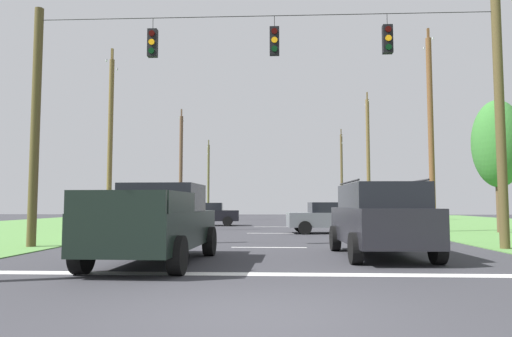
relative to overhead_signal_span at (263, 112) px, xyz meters
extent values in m
plane|color=#333338|center=(0.17, -9.34, -4.48)|extent=(120.00, 120.00, 0.00)
cube|color=white|center=(0.17, -5.65, -4.48)|extent=(13.22, 0.45, 0.01)
cube|color=white|center=(0.17, 0.35, -4.48)|extent=(2.50, 0.15, 0.01)
cube|color=white|center=(0.17, 7.98, -4.48)|extent=(2.50, 0.15, 0.01)
cube|color=white|center=(0.17, 14.63, -4.48)|extent=(2.50, 0.15, 0.01)
cylinder|color=brown|center=(-7.73, 0.00, -0.40)|extent=(0.30, 0.30, 8.17)
cylinder|color=brown|center=(7.65, 0.00, -0.40)|extent=(0.30, 0.30, 8.17)
cylinder|color=black|center=(-0.04, 0.00, 3.27)|extent=(15.38, 0.02, 0.02)
cylinder|color=black|center=(-3.75, 0.00, 3.07)|extent=(0.02, 0.02, 0.40)
cube|color=black|center=(-3.75, 0.00, 2.39)|extent=(0.32, 0.24, 0.95)
cylinder|color=#310503|center=(-3.75, -0.14, 2.69)|extent=(0.20, 0.04, 0.20)
cylinder|color=orange|center=(-3.75, -0.14, 2.39)|extent=(0.20, 0.04, 0.20)
cylinder|color=black|center=(-3.75, -0.14, 2.09)|extent=(0.20, 0.04, 0.20)
cylinder|color=black|center=(0.37, 0.00, 3.07)|extent=(0.02, 0.02, 0.40)
cube|color=black|center=(0.37, 0.00, 2.39)|extent=(0.32, 0.24, 0.95)
cylinder|color=#310503|center=(0.37, -0.14, 2.69)|extent=(0.20, 0.04, 0.20)
cylinder|color=orange|center=(0.37, -0.14, 2.39)|extent=(0.20, 0.04, 0.20)
cylinder|color=black|center=(0.37, -0.14, 2.09)|extent=(0.20, 0.04, 0.20)
cylinder|color=black|center=(4.11, 0.00, 3.07)|extent=(0.02, 0.02, 0.40)
cube|color=black|center=(4.11, 0.00, 2.39)|extent=(0.32, 0.24, 0.95)
cylinder|color=#310503|center=(4.11, -0.14, 2.69)|extent=(0.20, 0.04, 0.20)
cylinder|color=orange|center=(4.11, -0.14, 2.39)|extent=(0.20, 0.04, 0.20)
cylinder|color=black|center=(4.11, -0.14, 2.09)|extent=(0.20, 0.04, 0.20)
cube|color=black|center=(-2.50, -4.01, -3.66)|extent=(2.16, 5.46, 0.85)
cube|color=black|center=(-2.48, -3.36, -2.88)|extent=(1.91, 1.96, 0.70)
cube|color=black|center=(-3.48, -5.33, -3.01)|extent=(0.17, 2.38, 0.45)
cube|color=black|center=(-1.60, -5.39, -3.01)|extent=(0.17, 2.38, 0.45)
cube|color=black|center=(-2.58, -6.66, -3.01)|extent=(1.96, 0.16, 0.45)
cylinder|color=black|center=(-3.44, -2.14, -4.08)|extent=(0.30, 0.81, 0.80)
cylinder|color=black|center=(-1.44, -2.20, -4.08)|extent=(0.30, 0.81, 0.80)
cylinder|color=black|center=(-3.56, -5.81, -4.08)|extent=(0.30, 0.81, 0.80)
cylinder|color=black|center=(-1.56, -5.87, -4.08)|extent=(0.30, 0.81, 0.80)
cube|color=black|center=(3.25, -2.29, -3.63)|extent=(2.09, 4.86, 0.95)
cube|color=black|center=(3.26, -2.44, -2.83)|extent=(1.90, 3.25, 0.65)
cylinder|color=black|center=(2.41, -2.47, -2.45)|extent=(0.13, 2.72, 0.05)
cylinder|color=black|center=(4.11, -2.42, -2.45)|extent=(0.13, 2.72, 0.05)
cylinder|color=black|center=(2.23, -0.69, -4.10)|extent=(0.28, 0.77, 0.76)
cylinder|color=black|center=(4.18, -0.63, -4.10)|extent=(0.28, 0.77, 0.76)
cylinder|color=black|center=(2.33, -3.96, -4.10)|extent=(0.28, 0.77, 0.76)
cylinder|color=black|center=(4.27, -3.90, -4.10)|extent=(0.28, 0.77, 0.76)
cube|color=silver|center=(-6.75, 5.39, -3.81)|extent=(1.98, 4.37, 0.70)
cube|color=black|center=(-6.75, 5.39, -3.21)|extent=(1.71, 2.17, 0.50)
cylinder|color=black|center=(-5.79, 4.01, -4.16)|extent=(0.25, 0.65, 0.64)
cylinder|color=black|center=(-7.59, 3.93, -4.16)|extent=(0.25, 0.65, 0.64)
cylinder|color=black|center=(-5.91, 6.84, -4.16)|extent=(0.25, 0.65, 0.64)
cylinder|color=black|center=(-7.71, 6.77, -4.16)|extent=(0.25, 0.65, 0.64)
cube|color=slate|center=(3.08, 8.11, -3.81)|extent=(4.43, 2.13, 0.70)
cube|color=black|center=(3.08, 8.11, -3.21)|extent=(2.22, 1.78, 0.50)
cylinder|color=black|center=(4.42, 9.12, -4.16)|extent=(0.66, 0.27, 0.64)
cylinder|color=black|center=(4.56, 7.33, -4.16)|extent=(0.66, 0.27, 0.64)
cylinder|color=black|center=(1.59, 8.90, -4.16)|extent=(0.66, 0.27, 0.64)
cylinder|color=black|center=(1.73, 7.11, -4.16)|extent=(0.66, 0.27, 0.64)
cube|color=black|center=(-4.32, 16.10, -3.81)|extent=(4.42, 2.10, 0.70)
cube|color=black|center=(-4.32, 16.10, -3.21)|extent=(2.21, 1.76, 0.50)
cylinder|color=black|center=(-5.67, 15.10, -4.16)|extent=(0.65, 0.26, 0.64)
cylinder|color=black|center=(-5.80, 16.89, -4.16)|extent=(0.65, 0.26, 0.64)
cylinder|color=black|center=(-2.84, 15.30, -4.16)|extent=(0.65, 0.26, 0.64)
cylinder|color=black|center=(-2.97, 17.09, -4.16)|extent=(0.65, 0.26, 0.64)
cylinder|color=brown|center=(8.48, 9.49, 0.64)|extent=(0.29, 0.29, 10.24)
cube|color=brown|center=(8.48, 9.49, 5.36)|extent=(0.12, 0.12, 1.88)
cylinder|color=#B2B7BC|center=(8.48, 10.24, 5.48)|extent=(0.08, 0.08, 0.12)
cylinder|color=#B2B7BC|center=(8.48, 8.74, 5.48)|extent=(0.08, 0.08, 0.12)
cylinder|color=brown|center=(8.31, 25.89, 0.82)|extent=(0.31, 0.31, 10.61)
cube|color=brown|center=(8.31, 25.89, 5.73)|extent=(0.12, 0.12, 2.11)
cylinder|color=#B2B7BC|center=(8.31, 26.73, 5.85)|extent=(0.08, 0.08, 0.12)
cylinder|color=#B2B7BC|center=(8.31, 25.04, 5.85)|extent=(0.08, 0.08, 0.12)
cylinder|color=brown|center=(8.34, 43.57, 0.58)|extent=(0.31, 0.31, 10.13)
cube|color=brown|center=(8.34, 43.57, 5.25)|extent=(0.12, 0.12, 2.18)
cylinder|color=#B2B7BC|center=(8.34, 44.44, 5.37)|extent=(0.08, 0.08, 0.12)
cylinder|color=#B2B7BC|center=(8.34, 42.70, 5.37)|extent=(0.08, 0.08, 0.12)
cube|color=brown|center=(8.34, 43.57, 4.35)|extent=(0.12, 0.12, 2.27)
cylinder|color=#B2B7BC|center=(8.34, 44.48, 4.47)|extent=(0.08, 0.08, 0.12)
cylinder|color=#B2B7BC|center=(8.34, 42.66, 4.47)|extent=(0.08, 0.08, 0.12)
cylinder|color=brown|center=(-8.39, 8.92, 0.09)|extent=(0.26, 0.26, 9.15)
cube|color=brown|center=(-8.39, 8.92, 4.27)|extent=(0.12, 0.12, 2.02)
cylinder|color=#B2B7BC|center=(-8.39, 9.72, 4.39)|extent=(0.08, 0.08, 0.12)
cylinder|color=#B2B7BC|center=(-8.39, 8.11, 4.39)|extent=(0.08, 0.08, 0.12)
cylinder|color=brown|center=(-8.20, 26.09, 0.17)|extent=(0.31, 0.31, 9.31)
cube|color=brown|center=(-8.20, 26.09, 4.43)|extent=(0.12, 0.12, 2.09)
cylinder|color=#B2B7BC|center=(-8.20, 26.92, 4.55)|extent=(0.08, 0.08, 0.12)
cylinder|color=#B2B7BC|center=(-8.20, 25.25, 4.55)|extent=(0.08, 0.08, 0.12)
cylinder|color=brown|center=(-8.23, 42.81, -0.08)|extent=(0.28, 0.28, 8.81)
cube|color=brown|center=(-8.23, 42.81, 3.93)|extent=(0.12, 0.12, 2.09)
cylinder|color=#B2B7BC|center=(-8.23, 43.64, 4.05)|extent=(0.08, 0.08, 0.12)
cylinder|color=#B2B7BC|center=(-8.23, 41.97, 4.05)|extent=(0.08, 0.08, 0.12)
cube|color=brown|center=(-8.23, 42.81, 3.03)|extent=(0.12, 0.12, 1.85)
cylinder|color=#B2B7BC|center=(-8.23, 43.54, 3.15)|extent=(0.08, 0.08, 0.12)
cylinder|color=#B2B7BC|center=(-8.23, 42.07, 3.15)|extent=(0.08, 0.08, 0.12)
cylinder|color=brown|center=(11.57, 8.78, -2.85)|extent=(0.37, 0.37, 3.27)
ellipsoid|color=#357530|center=(11.57, 8.78, 0.01)|extent=(2.50, 2.50, 4.44)
camera|label=1|loc=(0.49, -15.43, -3.05)|focal=33.13mm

